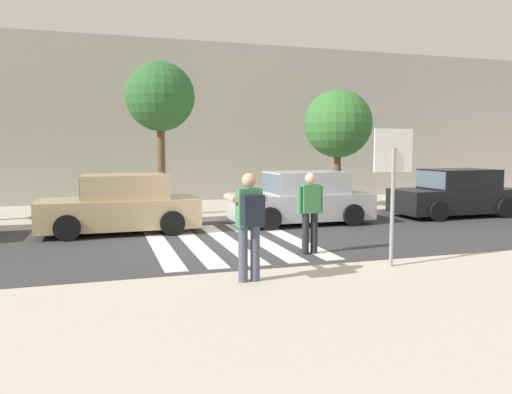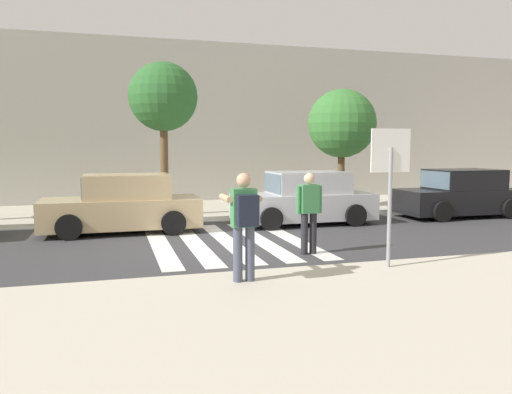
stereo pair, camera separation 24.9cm
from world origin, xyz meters
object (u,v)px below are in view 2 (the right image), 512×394
(photographer_with_backpack, at_px, (244,217))
(parked_car_silver, at_px, (304,199))
(parked_car_tan, at_px, (123,205))
(street_tree_center, at_px, (163,98))
(pedestrian_crossing, at_px, (309,209))
(street_tree_east, at_px, (342,124))
(parked_car_black, at_px, (460,195))
(stop_sign, at_px, (390,167))

(photographer_with_backpack, relative_size, parked_car_silver, 0.42)
(photographer_with_backpack, relative_size, parked_car_tan, 0.42)
(photographer_with_backpack, distance_m, street_tree_center, 8.60)
(pedestrian_crossing, xyz_separation_m, street_tree_east, (3.72, 6.14, 2.09))
(photographer_with_backpack, bearing_deg, parked_car_black, 34.68)
(stop_sign, height_order, street_tree_center, street_tree_center)
(street_tree_east, bearing_deg, photographer_with_backpack, -124.37)
(parked_car_black, xyz_separation_m, street_tree_east, (-3.23, 2.18, 2.34))
(stop_sign, bearing_deg, parked_car_silver, 82.53)
(parked_car_black, bearing_deg, photographer_with_backpack, -145.32)
(pedestrian_crossing, height_order, parked_car_black, pedestrian_crossing)
(parked_car_black, bearing_deg, stop_sign, -136.36)
(parked_car_black, relative_size, street_tree_center, 0.87)
(parked_car_silver, xyz_separation_m, street_tree_center, (-3.88, 1.99, 3.04))
(stop_sign, height_order, parked_car_black, stop_sign)
(stop_sign, xyz_separation_m, street_tree_center, (-3.10, 7.94, 1.85))
(photographer_with_backpack, bearing_deg, street_tree_center, 92.69)
(parked_car_silver, distance_m, parked_car_black, 5.46)
(stop_sign, height_order, street_tree_east, street_tree_east)
(photographer_with_backpack, xyz_separation_m, parked_car_black, (8.95, 6.20, -0.44))
(parked_car_tan, xyz_separation_m, street_tree_east, (7.43, 2.18, 2.34))
(street_tree_east, bearing_deg, stop_sign, -110.34)
(stop_sign, distance_m, pedestrian_crossing, 2.31)
(photographer_with_backpack, height_order, street_tree_east, street_tree_east)
(parked_car_black, bearing_deg, parked_car_tan, 180.00)
(photographer_with_backpack, height_order, parked_car_tan, photographer_with_backpack)
(parked_car_tan, relative_size, parked_car_black, 1.00)
(stop_sign, bearing_deg, street_tree_east, 69.66)
(parked_car_silver, bearing_deg, street_tree_center, 152.80)
(stop_sign, distance_m, parked_car_black, 8.70)
(photographer_with_backpack, relative_size, street_tree_east, 0.42)
(pedestrian_crossing, xyz_separation_m, parked_car_black, (6.94, 3.96, -0.25))
(stop_sign, distance_m, street_tree_east, 8.75)
(street_tree_center, distance_m, street_tree_east, 6.16)
(pedestrian_crossing, xyz_separation_m, street_tree_center, (-2.40, 5.95, 2.80))
(parked_car_silver, bearing_deg, pedestrian_crossing, -110.53)
(stop_sign, bearing_deg, street_tree_center, 111.31)
(parked_car_tan, bearing_deg, photographer_with_backpack, -74.66)
(street_tree_center, bearing_deg, parked_car_tan, -123.42)
(parked_car_tan, bearing_deg, stop_sign, -53.43)
(pedestrian_crossing, bearing_deg, parked_car_black, 29.70)
(parked_car_tan, bearing_deg, pedestrian_crossing, -46.85)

